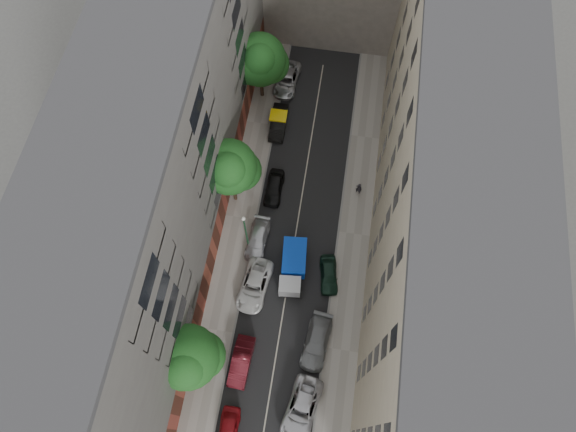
% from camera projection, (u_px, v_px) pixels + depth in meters
% --- Properties ---
extents(ground, '(120.00, 120.00, 0.00)m').
position_uv_depth(ground, '(297.00, 226.00, 49.35)').
color(ground, '#4C4C49').
rests_on(ground, ground).
extents(road_surface, '(8.00, 44.00, 0.02)m').
position_uv_depth(road_surface, '(297.00, 226.00, 49.34)').
color(road_surface, black).
rests_on(road_surface, ground).
extents(sidewalk_left, '(3.00, 44.00, 0.15)m').
position_uv_depth(sidewalk_left, '(241.00, 218.00, 49.63)').
color(sidewalk_left, gray).
rests_on(sidewalk_left, ground).
extents(sidewalk_right, '(3.00, 44.00, 0.15)m').
position_uv_depth(sidewalk_right, '(354.00, 234.00, 48.94)').
color(sidewalk_right, gray).
rests_on(sidewalk_right, ground).
extents(building_left, '(8.00, 44.00, 20.00)m').
position_uv_depth(building_left, '(163.00, 158.00, 40.91)').
color(building_left, '#514E4C').
rests_on(building_left, ground).
extents(building_right, '(8.00, 44.00, 20.00)m').
position_uv_depth(building_right, '(440.00, 196.00, 39.53)').
color(building_right, '#BCAF92').
rests_on(building_right, ground).
extents(tarp_truck, '(2.44, 5.30, 2.38)m').
position_uv_depth(tarp_truck, '(293.00, 267.00, 46.31)').
color(tarp_truck, black).
rests_on(tarp_truck, ground).
extents(car_left_0, '(1.72, 4.06, 1.37)m').
position_uv_depth(car_left_0, '(228.00, 432.00, 41.25)').
color(car_left_0, maroon).
rests_on(car_left_0, ground).
extents(car_left_1, '(1.76, 4.50, 1.46)m').
position_uv_depth(car_left_1, '(241.00, 362.00, 43.46)').
color(car_left_1, '#4B0F16').
rests_on(car_left_1, ground).
extents(car_left_2, '(3.00, 5.48, 1.45)m').
position_uv_depth(car_left_2, '(254.00, 285.00, 46.19)').
color(car_left_2, silver).
rests_on(car_left_2, ground).
extents(car_left_3, '(2.05, 4.56, 1.30)m').
position_uv_depth(car_left_3, '(257.00, 239.00, 48.09)').
color(car_left_3, '#B8B9BD').
rests_on(car_left_3, ground).
extents(car_left_4, '(1.70, 4.11, 1.39)m').
position_uv_depth(car_left_4, '(274.00, 188.00, 50.26)').
color(car_left_4, black).
rests_on(car_left_4, ground).
extents(car_left_5, '(1.66, 4.54, 1.49)m').
position_uv_depth(car_left_5, '(279.00, 122.00, 53.33)').
color(car_left_5, black).
rests_on(car_left_5, ground).
extents(car_left_6, '(2.71, 5.26, 1.42)m').
position_uv_depth(car_left_6, '(287.00, 80.00, 55.62)').
color(car_left_6, '#B8B9BD').
rests_on(car_left_6, ground).
extents(car_right_0, '(3.35, 5.69, 1.49)m').
position_uv_depth(car_right_0, '(302.00, 409.00, 41.92)').
color(car_right_0, '#BCBCC1').
rests_on(car_right_0, ground).
extents(car_right_1, '(2.60, 5.27, 1.47)m').
position_uv_depth(car_right_1, '(317.00, 342.00, 44.12)').
color(car_right_1, slate).
rests_on(car_right_1, ground).
extents(car_right_2, '(2.19, 4.06, 1.31)m').
position_uv_depth(car_right_2, '(329.00, 275.00, 46.67)').
color(car_right_2, black).
rests_on(car_right_2, ground).
extents(tree_near, '(5.31, 5.04, 7.90)m').
position_uv_depth(tree_near, '(189.00, 359.00, 39.10)').
color(tree_near, '#382619').
rests_on(tree_near, sidewalk_left).
extents(tree_mid, '(5.29, 5.02, 9.00)m').
position_uv_depth(tree_mid, '(230.00, 169.00, 44.80)').
color(tree_mid, '#382619').
rests_on(tree_mid, sidewalk_left).
extents(tree_far, '(5.53, 5.29, 8.27)m').
position_uv_depth(tree_far, '(261.00, 62.00, 50.51)').
color(tree_far, '#382619').
rests_on(tree_far, sidewalk_left).
extents(lamp_post, '(0.36, 0.36, 6.55)m').
position_uv_depth(lamp_post, '(245.00, 230.00, 44.68)').
color(lamp_post, '#16502B').
rests_on(lamp_post, sidewalk_left).
extents(pedestrian, '(0.71, 0.58, 1.67)m').
position_uv_depth(pedestrian, '(359.00, 188.00, 49.90)').
color(pedestrian, black).
rests_on(pedestrian, sidewalk_right).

